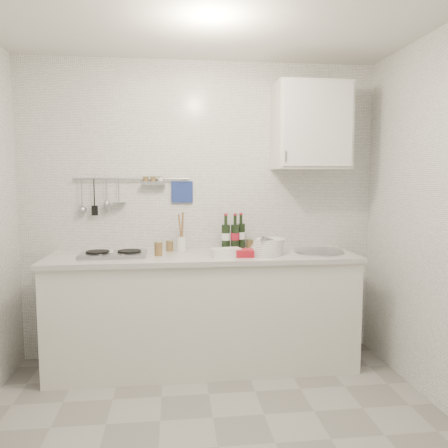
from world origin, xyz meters
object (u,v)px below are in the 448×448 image
(plate_stack_hob, at_px, (99,253))
(utensil_crock, at_px, (181,242))
(wall_cabinet, at_px, (311,126))
(plate_stack_sink, at_px, (267,247))
(wine_bottles, at_px, (234,232))

(plate_stack_hob, height_order, utensil_crock, utensil_crock)
(wall_cabinet, xyz_separation_m, plate_stack_sink, (-0.40, -0.17, -0.97))
(plate_stack_hob, xyz_separation_m, wine_bottles, (1.09, 0.14, 0.14))
(plate_stack_sink, relative_size, wine_bottles, 0.98)
(wall_cabinet, distance_m, plate_stack_hob, 2.00)
(plate_stack_sink, xyz_separation_m, wine_bottles, (-0.24, 0.23, 0.10))
(plate_stack_sink, bearing_deg, utensil_crock, 161.45)
(plate_stack_sink, bearing_deg, plate_stack_hob, 176.07)
(plate_stack_sink, distance_m, wine_bottles, 0.34)
(wall_cabinet, relative_size, wine_bottles, 2.26)
(plate_stack_sink, relative_size, utensil_crock, 0.93)
(wall_cabinet, height_order, plate_stack_sink, wall_cabinet)
(plate_stack_hob, relative_size, utensil_crock, 0.71)
(utensil_crock, bearing_deg, wine_bottles, 0.36)
(wall_cabinet, bearing_deg, wine_bottles, 174.29)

